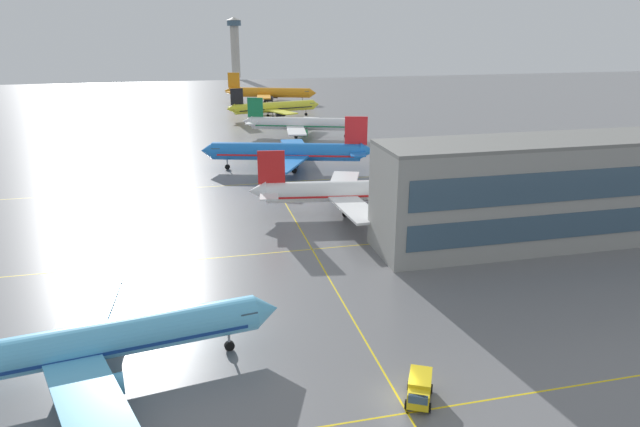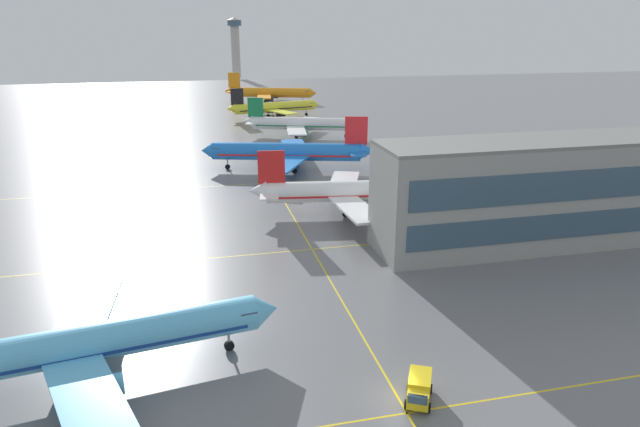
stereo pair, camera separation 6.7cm
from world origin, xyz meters
name	(u,v)px [view 2 (the right image)]	position (x,y,z in m)	size (l,w,h in m)	color
ground_plane	(398,398)	(0.00, 0.00, 0.00)	(600.00, 600.00, 0.00)	slate
airliner_front_gate	(93,343)	(-25.72, 9.13, 3.64)	(34.25, 29.26, 10.66)	#5BB7E5
airliner_second_row	(352,191)	(10.21, 49.33, 3.77)	(35.47, 30.29, 11.04)	white
airliner_third_row	(289,152)	(4.97, 80.79, 4.10)	(37.97, 32.39, 12.01)	blue
airliner_far_left_stand	(302,124)	(15.58, 118.14, 3.75)	(34.28, 29.36, 10.99)	white
airliner_far_right_stand	(274,107)	(13.03, 154.52, 3.63)	(33.99, 28.86, 10.63)	yellow
airliner_distant_taxiway	(270,93)	(17.34, 194.30, 4.12)	(37.61, 32.21, 12.06)	orange
taxiway_markings	(312,249)	(0.00, 34.62, 0.00)	(128.29, 120.86, 0.01)	yellow
service_truck_red_van	(419,388)	(1.59, -0.62, 1.18)	(3.54, 4.49, 2.10)	yellow
terminal_building	(626,186)	(47.23, 29.92, 7.73)	(77.23, 11.33, 15.46)	gray
control_tower	(235,43)	(14.70, 316.00, 20.54)	(8.82, 8.82, 35.15)	#ADA89E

